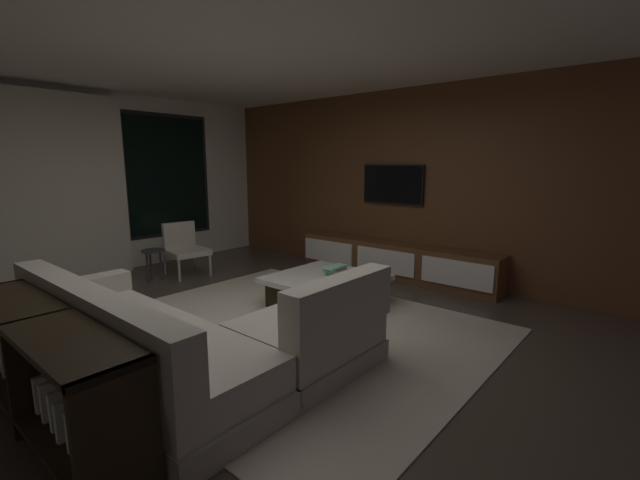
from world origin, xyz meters
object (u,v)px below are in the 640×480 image
object	(u,v)px
sectional_couch	(187,343)
accent_chair_near_window	(184,246)
book_stack_on_coffee_table	(335,270)
mounted_tv	(393,184)
console_table_behind_couch	(43,367)
media_console	(396,261)
side_stool	(153,256)
coffee_table	(326,291)

from	to	relation	value
sectional_couch	accent_chair_near_window	world-z (taller)	sectional_couch
book_stack_on_coffee_table	mounted_tv	size ratio (longest dim) A/B	0.30
accent_chair_near_window	sectional_couch	bearing A→B (deg)	-121.67
mounted_tv	console_table_behind_couch	bearing A→B (deg)	-175.99
console_table_behind_couch	mounted_tv	bearing A→B (deg)	4.01
mounted_tv	accent_chair_near_window	bearing A→B (deg)	131.54
media_console	sectional_couch	bearing A→B (deg)	-175.80
sectional_couch	console_table_behind_couch	world-z (taller)	sectional_couch
sectional_couch	console_table_behind_couch	xyz separation A→B (m)	(-0.91, 0.13, 0.12)
mounted_tv	console_table_behind_couch	size ratio (longest dim) A/B	0.47
book_stack_on_coffee_table	accent_chair_near_window	bearing A→B (deg)	99.02
side_stool	console_table_behind_couch	bearing A→B (deg)	-128.95
coffee_table	side_stool	distance (m)	2.64
sectional_couch	media_console	world-z (taller)	sectional_couch
sectional_couch	side_stool	size ratio (longest dim) A/B	5.43
side_stool	media_console	xyz separation A→B (m)	(2.37, -2.51, -0.12)
accent_chair_near_window	mounted_tv	world-z (taller)	mounted_tv
book_stack_on_coffee_table	mounted_tv	xyz separation A→B (m)	(1.65, 0.24, 0.93)
coffee_table	book_stack_on_coffee_table	size ratio (longest dim) A/B	3.96
side_stool	sectional_couch	bearing A→B (deg)	-113.77
sectional_couch	console_table_behind_couch	size ratio (longest dim) A/B	1.19
book_stack_on_coffee_table	mounted_tv	world-z (taller)	mounted_tv
sectional_couch	accent_chair_near_window	bearing A→B (deg)	58.33
side_stool	mounted_tv	size ratio (longest dim) A/B	0.47
sectional_couch	book_stack_on_coffee_table	xyz separation A→B (m)	(2.12, 0.22, 0.13)
book_stack_on_coffee_table	console_table_behind_couch	world-z (taller)	console_table_behind_couch
coffee_table	accent_chair_near_window	xyz separation A→B (m)	(-0.28, 2.53, 0.25)
coffee_table	book_stack_on_coffee_table	bearing A→B (deg)	-15.50
console_table_behind_couch	media_console	bearing A→B (deg)	1.66
sectional_couch	media_console	bearing A→B (deg)	4.20
side_stool	media_console	world-z (taller)	media_console
book_stack_on_coffee_table	media_console	bearing A→B (deg)	1.65
sectional_couch	coffee_table	bearing A→B (deg)	7.35
media_console	mounted_tv	xyz separation A→B (m)	(0.18, 0.20, 1.10)
side_stool	media_console	size ratio (longest dim) A/B	0.15
accent_chair_near_window	console_table_behind_couch	world-z (taller)	accent_chair_near_window
accent_chair_near_window	side_stool	bearing A→B (deg)	-178.81
accent_chair_near_window	side_stool	world-z (taller)	accent_chair_near_window
coffee_table	book_stack_on_coffee_table	world-z (taller)	book_stack_on_coffee_table
sectional_couch	accent_chair_near_window	size ratio (longest dim) A/B	3.21
coffee_table	side_stool	bearing A→B (deg)	107.09
sectional_couch	console_table_behind_couch	bearing A→B (deg)	171.69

